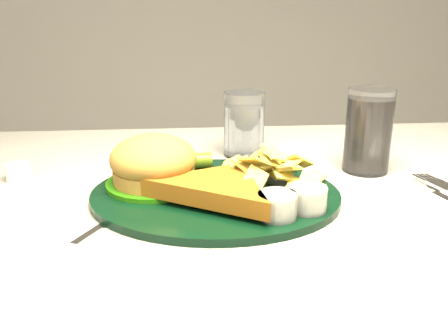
# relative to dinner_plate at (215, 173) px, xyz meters

# --- Properties ---
(dinner_plate) EXTENTS (0.38, 0.32, 0.08)m
(dinner_plate) POSITION_rel_dinner_plate_xyz_m (0.00, 0.00, 0.00)
(dinner_plate) COLOR black
(dinner_plate) RESTS_ON table
(water_glass) EXTENTS (0.07, 0.07, 0.11)m
(water_glass) POSITION_rel_dinner_plate_xyz_m (0.06, 0.20, 0.02)
(water_glass) COLOR white
(water_glass) RESTS_ON table
(cola_glass) EXTENTS (0.08, 0.08, 0.13)m
(cola_glass) POSITION_rel_dinner_plate_xyz_m (0.25, 0.10, 0.03)
(cola_glass) COLOR black
(cola_glass) RESTS_ON table
(spoon) EXTENTS (0.11, 0.15, 0.01)m
(spoon) POSITION_rel_dinner_plate_xyz_m (-0.14, -0.08, -0.03)
(spoon) COLOR silver
(spoon) RESTS_ON table
(ramekin) EXTENTS (0.05, 0.05, 0.02)m
(ramekin) POSITION_rel_dinner_plate_xyz_m (-0.30, 0.10, -0.03)
(ramekin) COLOR white
(ramekin) RESTS_ON table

